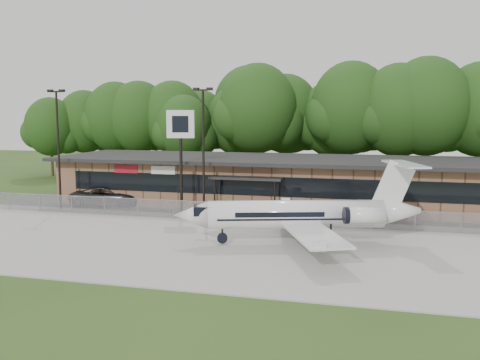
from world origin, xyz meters
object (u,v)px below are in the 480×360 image
(suv, at_px, (107,196))
(pole_sign, at_px, (181,135))
(business_jet, at_px, (305,215))
(terminal, at_px, (282,181))

(suv, bearing_deg, pole_sign, -123.09)
(business_jet, height_order, suv, business_jet)
(suv, height_order, pole_sign, pole_sign)
(terminal, height_order, business_jet, business_jet)
(pole_sign, bearing_deg, business_jet, -45.50)
(business_jet, distance_m, suv, 21.39)
(terminal, xyz_separation_m, pole_sign, (-7.01, -7.14, 4.32))
(terminal, xyz_separation_m, business_jet, (4.05, -14.45, -0.29))
(business_jet, relative_size, pole_sign, 1.83)
(suv, bearing_deg, terminal, -89.18)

